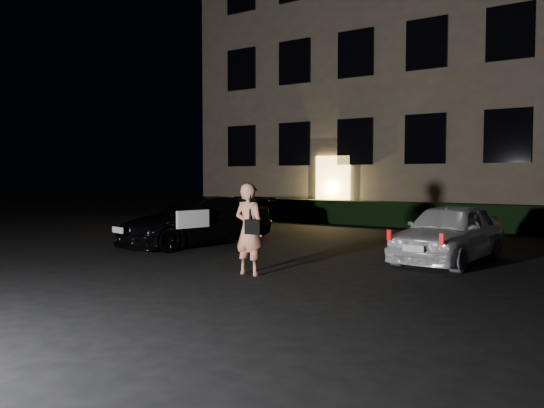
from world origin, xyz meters
The scene contains 6 objects.
ground centered at (0.00, 0.00, 0.00)m, with size 80.00×80.00×0.00m, color black.
building centered at (0.00, 14.99, 6.00)m, with size 20.00×8.11×12.00m.
hedge centered at (0.00, 10.50, 0.42)m, with size 15.00×0.70×0.85m, color black.
sedan centered at (-3.25, 2.96, 0.61)m, with size 2.57×4.45×1.21m.
hatch centered at (2.76, 3.81, 0.59)m, with size 1.74×3.61×1.19m.
man centered at (0.24, 0.41, 0.81)m, with size 0.66×0.41×1.60m.
Camera 1 is at (5.66, -7.06, 1.73)m, focal length 35.00 mm.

